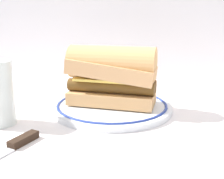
# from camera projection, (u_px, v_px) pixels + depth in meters

# --- Properties ---
(ground_plane) EXTENTS (1.50, 1.50, 0.00)m
(ground_plane) POSITION_uv_depth(u_px,v_px,m) (103.00, 115.00, 0.57)
(ground_plane) COLOR white
(plate) EXTENTS (0.26, 0.26, 0.01)m
(plate) POSITION_uv_depth(u_px,v_px,m) (112.00, 106.00, 0.61)
(plate) COLOR white
(plate) RESTS_ON ground_plane
(sausage_sandwich) EXTENTS (0.18, 0.08, 0.12)m
(sausage_sandwich) POSITION_uv_depth(u_px,v_px,m) (112.00, 74.00, 0.59)
(sausage_sandwich) COLOR tan
(sausage_sandwich) RESTS_ON plate
(butter_knife) EXTENTS (0.05, 0.14, 0.01)m
(butter_knife) POSITION_uv_depth(u_px,v_px,m) (9.00, 148.00, 0.42)
(butter_knife) COLOR silver
(butter_knife) RESTS_ON ground_plane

